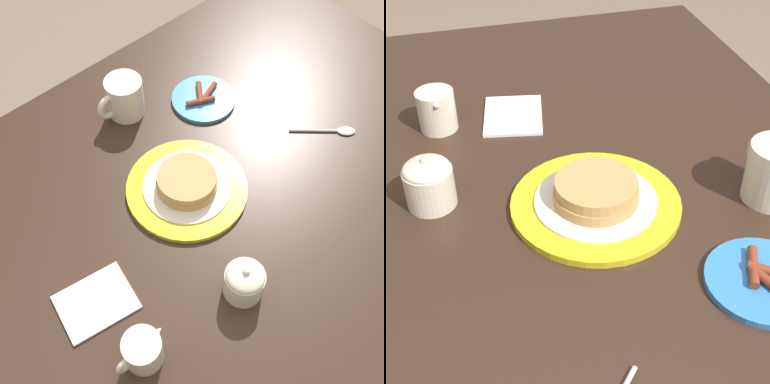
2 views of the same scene
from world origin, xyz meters
TOP-DOWN VIEW (x-y plane):
  - ground_plane at (0.00, 0.00)m, footprint 8.00×8.00m
  - dining_table at (0.00, 0.00)m, footprint 1.56×1.06m
  - pancake_plate at (0.01, -0.05)m, footprint 0.27×0.27m
  - side_plate_bacon at (-0.20, -0.23)m, footprint 0.16×0.16m
  - coffee_mug at (-0.03, -0.33)m, footprint 0.13×0.09m
  - creamer_pitcher at (0.32, 0.17)m, footprint 0.11×0.07m
  - sugar_bowl at (0.09, 0.20)m, footprint 0.08×0.08m
  - napkin at (0.32, 0.03)m, footprint 0.16×0.14m
  - spoon at (-0.37, 0.07)m, footprint 0.13×0.12m

SIDE VIEW (x-z plane):
  - ground_plane at x=0.00m, z-range 0.00..0.00m
  - dining_table at x=0.00m, z-range 0.27..1.00m
  - napkin at x=0.32m, z-range 0.73..0.74m
  - spoon at x=-0.37m, z-range 0.73..0.74m
  - side_plate_bacon at x=-0.20m, z-range 0.72..0.75m
  - pancake_plate at x=0.01m, z-range 0.72..0.77m
  - creamer_pitcher at x=0.32m, z-range 0.73..0.81m
  - sugar_bowl at x=0.09m, z-range 0.73..0.82m
  - coffee_mug at x=-0.03m, z-range 0.73..0.83m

